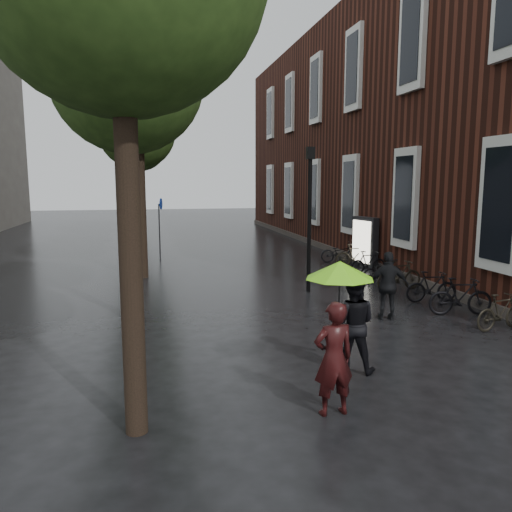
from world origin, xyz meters
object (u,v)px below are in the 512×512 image
object	(u,v)px
person_black	(352,323)
parked_bicycles	(391,271)
lamp_post	(310,205)
person_burgundy	(334,358)
pedestrian_walking	(388,286)
ad_lightbox	(365,243)

from	to	relation	value
person_black	parked_bicycles	distance (m)	8.55
lamp_post	person_black	bearing A→B (deg)	-101.67
person_burgundy	person_black	world-z (taller)	person_black
parked_bicycles	pedestrian_walking	bearing A→B (deg)	-118.78
pedestrian_walking	person_burgundy	bearing A→B (deg)	69.31
pedestrian_walking	lamp_post	xyz separation A→B (m)	(-0.97, 3.64, 1.94)
person_burgundy	ad_lightbox	size ratio (longest dim) A/B	0.85
lamp_post	pedestrian_walking	bearing A→B (deg)	-75.02
person_burgundy	ad_lightbox	distance (m)	13.68
lamp_post	parked_bicycles	bearing A→B (deg)	6.98
pedestrian_walking	ad_lightbox	size ratio (longest dim) A/B	0.84
parked_bicycles	lamp_post	size ratio (longest dim) A/B	2.40
person_black	lamp_post	world-z (taller)	lamp_post
parked_bicycles	lamp_post	xyz separation A→B (m)	(-3.18, -0.39, 2.37)
person_black	parked_bicycles	bearing A→B (deg)	-96.83
ad_lightbox	person_burgundy	bearing A→B (deg)	-128.29
person_black	pedestrian_walking	size ratio (longest dim) A/B	1.04
person_burgundy	parked_bicycles	xyz separation A→B (m)	(5.60, 8.81, -0.43)
person_black	lamp_post	size ratio (longest dim) A/B	0.40
pedestrian_walking	parked_bicycles	bearing A→B (deg)	-104.19
person_burgundy	ad_lightbox	world-z (taller)	ad_lightbox
pedestrian_walking	parked_bicycles	size ratio (longest dim) A/B	0.16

